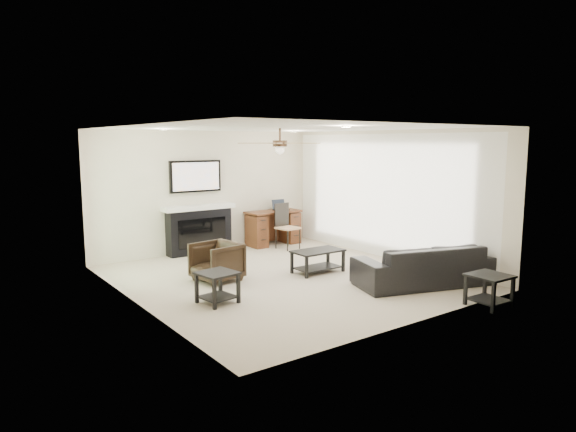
% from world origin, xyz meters
% --- Properties ---
extents(room_shell, '(5.50, 5.54, 2.52)m').
position_xyz_m(room_shell, '(0.19, 0.08, 1.68)').
color(room_shell, '#BEAA99').
rests_on(room_shell, ground).
extents(sofa, '(2.40, 1.51, 0.65)m').
position_xyz_m(sofa, '(1.59, -1.66, 0.33)').
color(sofa, black).
rests_on(sofa, ground).
extents(armchair, '(0.80, 0.78, 0.65)m').
position_xyz_m(armchair, '(-1.01, 0.49, 0.32)').
color(armchair, black).
rests_on(armchair, ground).
extents(coffee_table, '(0.90, 0.51, 0.40)m').
position_xyz_m(coffee_table, '(0.69, -0.06, 0.20)').
color(coffee_table, black).
rests_on(coffee_table, ground).
extents(end_table_near, '(0.54, 0.54, 0.45)m').
position_xyz_m(end_table_near, '(1.44, -2.91, 0.23)').
color(end_table_near, black).
rests_on(end_table_near, ground).
extents(end_table_left, '(0.57, 0.57, 0.45)m').
position_xyz_m(end_table_left, '(-1.56, -0.56, 0.23)').
color(end_table_left, black).
rests_on(end_table_left, ground).
extents(fireplace_unit, '(1.52, 0.34, 1.91)m').
position_xyz_m(fireplace_unit, '(-0.28, 2.58, 0.95)').
color(fireplace_unit, black).
rests_on(fireplace_unit, ground).
extents(desk, '(1.22, 0.56, 0.76)m').
position_xyz_m(desk, '(1.46, 2.44, 0.38)').
color(desk, '#3B1C0E').
rests_on(desk, ground).
extents(desk_chair, '(0.47, 0.49, 0.97)m').
position_xyz_m(desk_chair, '(1.46, 1.89, 0.48)').
color(desk_chair, black).
rests_on(desk_chair, ground).
extents(laptop, '(0.33, 0.24, 0.23)m').
position_xyz_m(laptop, '(1.66, 2.42, 0.88)').
color(laptop, black).
rests_on(laptop, desk).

